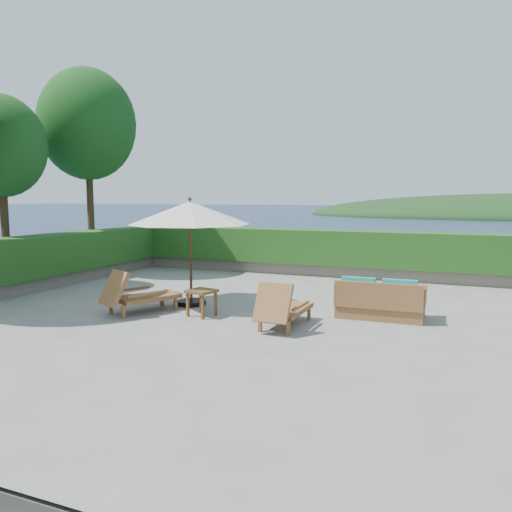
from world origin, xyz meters
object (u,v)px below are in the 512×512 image
at_px(patio_umbrella, 190,214).
at_px(wicker_loveseat, 380,302).
at_px(side_table, 202,294).
at_px(lounge_left, 137,295).
at_px(lounge_right, 283,308).

height_order(patio_umbrella, wicker_loveseat, patio_umbrella).
bearing_deg(patio_umbrella, side_table, -49.56).
relative_size(side_table, wicker_loveseat, 0.35).
xyz_separation_m(patio_umbrella, lounge_left, (-0.62, -1.09, -1.58)).
distance_m(lounge_left, side_table, 1.35).
height_order(lounge_right, wicker_loveseat, lounge_right).
bearing_deg(side_table, patio_umbrella, 130.44).
bearing_deg(patio_umbrella, lounge_left, -119.58).
xyz_separation_m(patio_umbrella, lounge_right, (2.46, -1.05, -1.59)).
bearing_deg(lounge_right, side_table, 174.53).
distance_m(patio_umbrella, wicker_loveseat, 4.29).
xyz_separation_m(lounge_right, side_table, (-1.76, 0.22, 0.07)).
relative_size(patio_umbrella, lounge_left, 1.81).
bearing_deg(lounge_left, lounge_right, 27.59).
relative_size(patio_umbrella, wicker_loveseat, 1.82).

